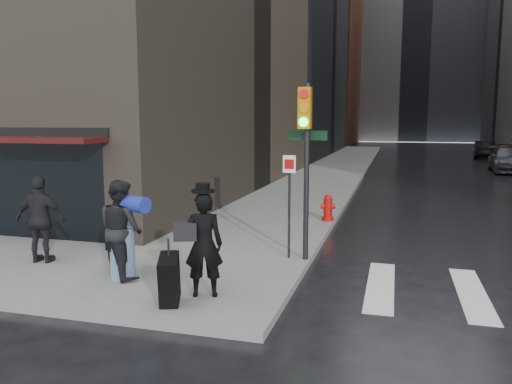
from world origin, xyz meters
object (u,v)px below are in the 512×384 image
(man_greycoat, at_px, (41,220))
(fire_hydrant, at_px, (328,209))
(traffic_light, at_px, (304,148))
(parked_car_4, at_px, (507,154))
(man_overcoat, at_px, (197,250))
(man_jeans, at_px, (122,229))
(parked_car_5, at_px, (484,150))
(parked_car_3, at_px, (509,160))

(man_greycoat, height_order, fire_hydrant, man_greycoat)
(man_greycoat, relative_size, traffic_light, 0.49)
(fire_hydrant, xyz_separation_m, parked_car_4, (9.67, 25.06, 0.29))
(man_overcoat, distance_m, traffic_light, 3.41)
(man_jeans, distance_m, parked_car_4, 34.03)
(traffic_light, relative_size, fire_hydrant, 4.70)
(parked_car_5, bearing_deg, traffic_light, -98.66)
(man_jeans, xyz_separation_m, traffic_light, (3.07, 2.08, 1.45))
(man_overcoat, relative_size, man_greycoat, 1.08)
(traffic_light, distance_m, parked_car_4, 31.08)
(fire_hydrant, height_order, parked_car_4, parked_car_4)
(man_jeans, xyz_separation_m, parked_car_5, (12.08, 37.62, -0.36))
(parked_car_4, bearing_deg, man_greycoat, -113.04)
(traffic_light, bearing_deg, parked_car_5, 80.52)
(man_overcoat, relative_size, man_jeans, 1.05)
(man_greycoat, bearing_deg, parked_car_5, -119.12)
(man_greycoat, height_order, parked_car_5, man_greycoat)
(man_greycoat, relative_size, fire_hydrant, 2.31)
(fire_hydrant, bearing_deg, man_greycoat, -130.39)
(fire_hydrant, bearing_deg, man_overcoat, -99.70)
(parked_car_3, bearing_deg, man_overcoat, -107.66)
(traffic_light, bearing_deg, fire_hydrant, 95.52)
(man_jeans, relative_size, man_greycoat, 1.03)
(man_jeans, bearing_deg, parked_car_3, -85.03)
(man_greycoat, xyz_separation_m, parked_car_3, (13.78, 25.08, -0.30))
(parked_car_5, bearing_deg, man_greycoat, -105.38)
(man_jeans, height_order, man_greycoat, man_jeans)
(man_jeans, height_order, traffic_light, traffic_light)
(man_jeans, distance_m, fire_hydrant, 7.21)
(fire_hydrant, bearing_deg, parked_car_4, 68.89)
(parked_car_3, relative_size, parked_car_5, 1.20)
(parked_car_4, relative_size, parked_car_5, 1.05)
(man_overcoat, relative_size, parked_car_4, 0.42)
(man_overcoat, height_order, traffic_light, traffic_light)
(man_overcoat, distance_m, parked_car_4, 34.03)
(man_overcoat, relative_size, parked_car_3, 0.37)
(traffic_light, height_order, parked_car_3, traffic_light)
(traffic_light, height_order, parked_car_5, traffic_light)
(man_overcoat, relative_size, fire_hydrant, 2.49)
(man_greycoat, distance_m, fire_hydrant, 7.98)
(fire_hydrant, distance_m, parked_car_5, 32.39)
(man_jeans, height_order, parked_car_3, man_jeans)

